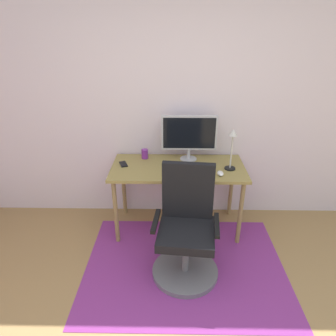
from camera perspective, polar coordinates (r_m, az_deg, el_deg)
name	(u,v)px	position (r m, az deg, el deg)	size (l,w,h in m)	color
wall_back	(184,105)	(3.35, 3.08, 11.79)	(6.00, 0.10, 2.60)	silver
area_rug	(184,265)	(3.04, 3.03, -17.75)	(1.86, 1.43, 0.01)	#82307D
desk	(178,173)	(3.18, 1.88, -1.01)	(1.38, 0.66, 0.75)	olive
monitor	(189,134)	(3.22, 3.98, 6.33)	(0.59, 0.18, 0.49)	#B2B2B7
keyboard	(187,174)	(2.97, 3.61, -1.14)	(0.43, 0.13, 0.02)	black
computer_mouse	(220,173)	(3.01, 9.79, -1.00)	(0.06, 0.10, 0.03)	white
coffee_cup	(145,154)	(3.34, -4.37, 2.66)	(0.07, 0.07, 0.10)	#722889
cell_phone	(123,164)	(3.23, -8.36, 0.73)	(0.07, 0.14, 0.01)	black
desk_lamp	(232,144)	(3.06, 11.93, 4.37)	(0.11, 0.11, 0.42)	black
office_chair	(186,236)	(2.76, 3.36, -12.52)	(0.60, 0.60, 1.02)	slate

